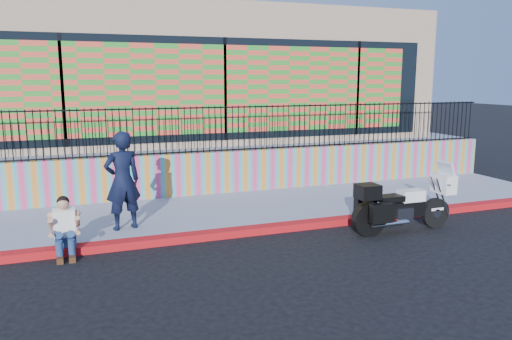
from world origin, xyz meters
name	(u,v)px	position (x,y,z in m)	size (l,w,h in m)	color
ground	(282,231)	(0.00, 0.00, 0.00)	(90.00, 90.00, 0.00)	black
red_curb	(282,227)	(0.00, 0.00, 0.07)	(16.00, 0.30, 0.15)	red
sidewalk	(256,208)	(0.00, 1.65, 0.07)	(16.00, 3.00, 0.15)	gray
mural_wall	(235,171)	(0.00, 3.25, 0.70)	(16.00, 0.20, 1.10)	#EA3D73
metal_fence	(235,128)	(0.00, 3.25, 1.85)	(15.80, 0.04, 1.20)	black
elevated_platform	(193,149)	(0.00, 8.35, 0.62)	(16.00, 10.00, 1.25)	gray
storefront_building	(192,76)	(0.00, 8.13, 3.25)	(14.00, 8.06, 4.00)	#A2826C
police_motorcycle	(402,204)	(2.30, -0.89, 0.60)	(2.29, 0.76, 1.42)	black
police_officer	(122,181)	(-3.14, 0.78, 1.14)	(0.72, 0.47, 1.98)	black
seated_man	(65,233)	(-4.25, -0.12, 0.45)	(0.54, 0.71, 1.06)	navy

